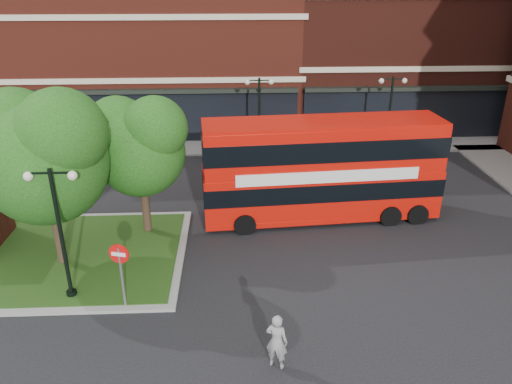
{
  "coord_description": "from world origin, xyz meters",
  "views": [
    {
      "loc": [
        0.43,
        -14.95,
        10.83
      ],
      "look_at": [
        1.35,
        4.77,
        2.0
      ],
      "focal_mm": 35.0,
      "sensor_mm": 36.0,
      "label": 1
    }
  ],
  "objects_px": {
    "woman": "(277,341)",
    "car_white": "(313,146)",
    "car_silver": "(237,148)",
    "bus": "(322,163)"
  },
  "relations": [
    {
      "from": "bus",
      "to": "woman",
      "type": "xyz_separation_m",
      "value": [
        -2.87,
        -9.7,
        -1.81
      ]
    },
    {
      "from": "car_white",
      "to": "woman",
      "type": "bearing_deg",
      "value": 163.09
    },
    {
      "from": "car_silver",
      "to": "woman",
      "type": "bearing_deg",
      "value": -171.27
    },
    {
      "from": "bus",
      "to": "woman",
      "type": "distance_m",
      "value": 10.28
    },
    {
      "from": "car_white",
      "to": "car_silver",
      "type": "bearing_deg",
      "value": 85.05
    },
    {
      "from": "car_silver",
      "to": "car_white",
      "type": "distance_m",
      "value": 4.75
    },
    {
      "from": "bus",
      "to": "car_white",
      "type": "relative_size",
      "value": 2.62
    },
    {
      "from": "woman",
      "to": "car_white",
      "type": "relative_size",
      "value": 0.43
    },
    {
      "from": "woman",
      "to": "car_white",
      "type": "height_order",
      "value": "woman"
    },
    {
      "from": "woman",
      "to": "car_silver",
      "type": "relative_size",
      "value": 0.47
    }
  ]
}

